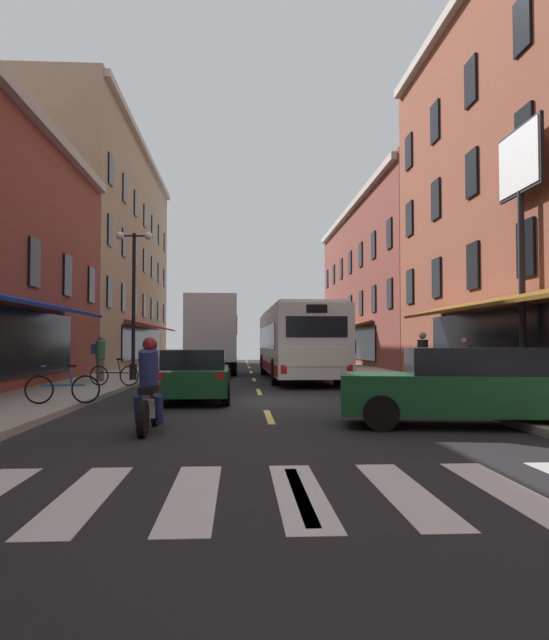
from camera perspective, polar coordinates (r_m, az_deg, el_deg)
name	(u,v)px	position (r m, az deg, el deg)	size (l,w,h in m)	color
ground_plane	(263,403)	(16.36, -1.14, -7.84)	(34.80, 80.00, 0.10)	black
lane_centre_dashes	(263,402)	(16.10, -1.10, -7.73)	(0.14, 73.90, 0.01)	#DBCC4C
crosswalk_near	(300,493)	(6.48, 2.40, -16.03)	(7.10, 2.80, 0.01)	silver
sidewalk_left	(39,399)	(17.16, -21.39, -7.02)	(3.00, 80.00, 0.14)	#A39E93
sidewalk_right	(477,397)	(17.59, 18.60, -6.93)	(3.00, 80.00, 0.14)	#A39E93
billboard_sign	(520,194)	(18.13, 22.25, 11.01)	(0.40, 2.46, 7.34)	black
transit_bus	(296,342)	(25.99, 2.08, -2.09)	(2.78, 12.33, 3.05)	silver
box_truck	(212,335)	(30.52, -5.97, -1.40)	(2.61, 7.20, 3.82)	white
sedan_near	(216,355)	(42.34, -5.60, -3.32)	(1.97, 4.83, 1.43)	#144723
sedan_mid	(195,374)	(16.64, -7.52, -5.12)	(1.96, 4.74, 1.38)	#144723
sedan_far	(471,386)	(11.91, 18.09, -6.00)	(4.96, 2.50, 1.47)	#144723
motorcycle_rider	(149,391)	(10.89, -11.75, -6.61)	(0.62, 2.07, 1.66)	black
bicycle_near	(63,388)	(15.00, -19.40, -6.10)	(1.71, 0.48, 0.91)	black
bicycle_mid	(114,375)	(20.82, -14.93, -5.03)	(1.69, 0.52, 0.91)	black
pedestrian_near	(100,356)	(23.47, -16.20, -3.32)	(0.50, 0.36, 1.74)	#4C4C51
pedestrian_mid	(353,352)	(31.83, 7.43, -3.04)	(0.36, 0.36, 1.82)	#B29947
pedestrian_far	(465,364)	(18.90, 17.62, -3.95)	(0.36, 0.36, 1.58)	navy
pedestrian_rear	(423,358)	(21.18, 13.86, -3.47)	(0.36, 0.36, 1.79)	#66387F
street_lamp_twin	(134,298)	(24.14, -13.18, 2.07)	(1.42, 0.32, 5.78)	black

